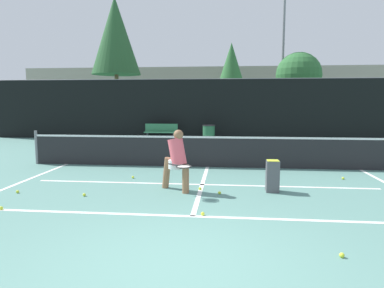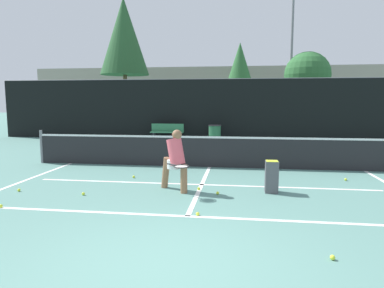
% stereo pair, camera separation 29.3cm
% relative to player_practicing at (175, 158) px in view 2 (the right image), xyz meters
% --- Properties ---
extents(ground_plane, '(100.00, 100.00, 0.00)m').
position_rel_player_practicing_xyz_m(ground_plane, '(0.53, -3.57, -0.74)').
color(ground_plane, slate).
extents(court_baseline_near, '(11.00, 0.10, 0.01)m').
position_rel_player_practicing_xyz_m(court_baseline_near, '(0.53, -1.67, -0.74)').
color(court_baseline_near, white).
rests_on(court_baseline_near, ground).
extents(court_service_line, '(8.25, 0.10, 0.01)m').
position_rel_player_practicing_xyz_m(court_service_line, '(0.53, 0.63, -0.74)').
color(court_service_line, white).
rests_on(court_service_line, ground).
extents(court_center_mark, '(0.10, 4.54, 0.01)m').
position_rel_player_practicing_xyz_m(court_center_mark, '(0.53, 0.59, -0.74)').
color(court_center_mark, white).
rests_on(court_center_mark, ground).
extents(court_sideline_left, '(0.10, 5.54, 0.01)m').
position_rel_player_practicing_xyz_m(court_sideline_left, '(-3.98, 0.59, -0.74)').
color(court_sideline_left, white).
rests_on(court_sideline_left, ground).
extents(net, '(11.09, 0.09, 1.07)m').
position_rel_player_practicing_xyz_m(net, '(0.53, 2.86, -0.23)').
color(net, slate).
rests_on(net, ground).
extents(fence_back, '(24.00, 0.06, 3.14)m').
position_rel_player_practicing_xyz_m(fence_back, '(0.53, 10.17, 0.82)').
color(fence_back, black).
rests_on(fence_back, ground).
extents(player_practicing, '(0.87, 1.07, 1.39)m').
position_rel_player_practicing_xyz_m(player_practicing, '(0.00, 0.00, 0.00)').
color(player_practicing, '#8C6042').
rests_on(player_practicing, ground).
extents(tennis_ball_scattered_0, '(0.07, 0.07, 0.07)m').
position_rel_player_practicing_xyz_m(tennis_ball_scattered_0, '(0.70, -1.61, -0.71)').
color(tennis_ball_scattered_0, '#D1E033').
rests_on(tennis_ball_scattered_0, ground).
extents(tennis_ball_scattered_1, '(0.07, 0.07, 0.07)m').
position_rel_player_practicing_xyz_m(tennis_ball_scattered_1, '(0.96, -0.18, -0.71)').
color(tennis_ball_scattered_1, '#D1E033').
rests_on(tennis_ball_scattered_1, ground).
extents(tennis_ball_scattered_2, '(0.07, 0.07, 0.07)m').
position_rel_player_practicing_xyz_m(tennis_ball_scattered_2, '(4.11, 1.54, -0.71)').
color(tennis_ball_scattered_2, '#D1E033').
rests_on(tennis_ball_scattered_2, ground).
extents(tennis_ball_scattered_4, '(0.07, 0.07, 0.07)m').
position_rel_player_practicing_xyz_m(tennis_ball_scattered_4, '(0.51, 0.13, -0.71)').
color(tennis_ball_scattered_4, '#D1E033').
rests_on(tennis_ball_scattered_4, ground).
extents(tennis_ball_scattered_5, '(0.07, 0.07, 0.07)m').
position_rel_player_practicing_xyz_m(tennis_ball_scattered_5, '(-3.46, -0.54, -0.71)').
color(tennis_ball_scattered_5, '#D1E033').
rests_on(tennis_ball_scattered_5, ground).
extents(tennis_ball_scattered_6, '(0.07, 0.07, 0.07)m').
position_rel_player_practicing_xyz_m(tennis_ball_scattered_6, '(2.61, -3.06, -0.71)').
color(tennis_ball_scattered_6, '#D1E033').
rests_on(tennis_ball_scattered_6, ground).
extents(tennis_ball_scattered_8, '(0.07, 0.07, 0.07)m').
position_rel_player_practicing_xyz_m(tennis_ball_scattered_8, '(-1.33, 1.12, -0.71)').
color(tennis_ball_scattered_8, '#D1E033').
rests_on(tennis_ball_scattered_8, ground).
extents(tennis_ball_scattered_9, '(0.07, 0.07, 0.07)m').
position_rel_player_practicing_xyz_m(tennis_ball_scattered_9, '(-3.07, -1.67, -0.71)').
color(tennis_ball_scattered_9, '#D1E033').
rests_on(tennis_ball_scattered_9, ground).
extents(tennis_ball_scattered_10, '(0.07, 0.07, 0.07)m').
position_rel_player_practicing_xyz_m(tennis_ball_scattered_10, '(-1.90, -0.64, -0.71)').
color(tennis_ball_scattered_10, '#D1E033').
rests_on(tennis_ball_scattered_10, ground).
extents(ball_hopper, '(0.28, 0.28, 0.71)m').
position_rel_player_practicing_xyz_m(ball_hopper, '(2.13, 0.16, -0.37)').
color(ball_hopper, '#4C4C51').
rests_on(ball_hopper, ground).
extents(courtside_bench, '(1.67, 0.41, 0.86)m').
position_rel_player_practicing_xyz_m(courtside_bench, '(-2.20, 9.50, -0.27)').
color(courtside_bench, '#33724C').
rests_on(courtside_bench, ground).
extents(trash_bin, '(0.63, 0.63, 0.83)m').
position_rel_player_practicing_xyz_m(trash_bin, '(0.22, 9.41, -0.32)').
color(trash_bin, '#28603D').
rests_on(trash_bin, ground).
extents(parked_car, '(1.72, 4.32, 1.36)m').
position_rel_player_practicing_xyz_m(parked_car, '(-0.12, 12.61, -0.17)').
color(parked_car, maroon).
rests_on(parked_car, ground).
extents(floodlight_mast, '(1.10, 0.24, 9.28)m').
position_rel_player_practicing_xyz_m(floodlight_mast, '(4.63, 15.50, 5.08)').
color(floodlight_mast, slate).
rests_on(floodlight_mast, ground).
extents(tree_west, '(2.91, 2.91, 5.11)m').
position_rel_player_practicing_xyz_m(tree_west, '(5.67, 15.57, 2.90)').
color(tree_west, brown).
rests_on(tree_west, ground).
extents(tree_mid, '(2.42, 2.42, 6.46)m').
position_rel_player_practicing_xyz_m(tree_mid, '(1.39, 19.79, 3.81)').
color(tree_mid, brown).
rests_on(tree_mid, ground).
extents(tree_east, '(3.49, 3.49, 9.31)m').
position_rel_player_practicing_xyz_m(tree_east, '(-6.85, 16.91, 5.84)').
color(tree_east, brown).
rests_on(tree_east, ground).
extents(building_far, '(36.00, 2.40, 4.99)m').
position_rel_player_practicing_xyz_m(building_far, '(0.53, 24.21, 1.75)').
color(building_far, gray).
rests_on(building_far, ground).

